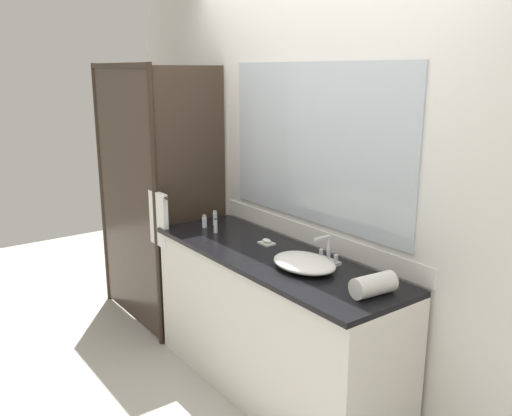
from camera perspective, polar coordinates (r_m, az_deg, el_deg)
ground_plane at (r=3.60m, az=1.49°, el=-18.51°), size 8.00×8.00×0.00m
wall_back_with_mirror at (r=3.31m, az=6.35°, el=2.96°), size 4.40×0.06×2.60m
vanity_cabinet at (r=3.39m, az=1.67°, el=-12.04°), size 1.80×0.58×0.90m
shower_enclosure at (r=4.13m, az=-11.41°, el=1.04°), size 1.20×0.59×2.00m
sink_basin at (r=2.98m, az=5.03°, el=-5.74°), size 0.39×0.29×0.07m
faucet at (r=3.09m, az=7.49°, el=-4.74°), size 0.17×0.13×0.16m
soap_dish at (r=3.38m, az=1.13°, el=-3.59°), size 0.10×0.07×0.04m
amenity_bottle_lotion at (r=3.61m, az=-4.26°, el=-1.86°), size 0.02×0.02×0.10m
amenity_bottle_body_wash at (r=3.74m, az=-5.42°, el=-1.42°), size 0.03×0.03×0.09m
amenity_bottle_conditioner at (r=3.79m, az=-4.31°, el=-1.08°), size 0.03×0.03×0.10m
rolled_towel_near_edge at (r=2.69m, az=12.21°, el=-7.88°), size 0.13×0.24×0.11m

